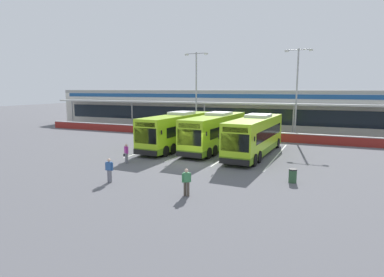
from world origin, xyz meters
name	(u,v)px	position (x,y,z in m)	size (l,w,h in m)	color
ground_plane	(189,163)	(0.00, 0.00, 0.00)	(200.00, 200.00, 0.00)	#56565B
terminal_building	(258,109)	(0.00, 26.91, 3.01)	(70.00, 13.00, 6.00)	beige
red_barrier_wall	(237,135)	(0.00, 14.50, 0.56)	(60.00, 0.40, 1.10)	maroon
coach_bus_leftmost	(178,131)	(-4.05, 6.07, 1.79)	(3.32, 12.25, 3.78)	#9ED11E
coach_bus_left_centre	(215,132)	(-0.09, 6.76, 1.79)	(3.32, 12.25, 3.78)	#9ED11E
coach_bus_centre	(255,136)	(4.28, 5.64, 1.79)	(3.32, 12.25, 3.78)	#9ED11E
bay_stripe_far_west	(159,146)	(-6.30, 6.00, 0.00)	(0.14, 13.00, 0.01)	silver
bay_stripe_west	(194,149)	(-2.10, 6.00, 0.00)	(0.14, 13.00, 0.01)	silver
bay_stripe_mid_west	(234,152)	(2.10, 6.00, 0.00)	(0.14, 13.00, 0.01)	silver
bay_stripe_centre	(277,156)	(6.30, 6.00, 0.00)	(0.14, 13.00, 0.01)	silver
pedestrian_with_handbag	(126,153)	(-4.91, -2.06, 0.86)	(0.62, 0.51, 1.62)	slate
pedestrian_in_dark_coat	(186,181)	(3.30, -7.86, 0.87)	(0.49, 0.38, 1.62)	#4C4238
pedestrian_child	(109,170)	(-2.54, -7.38, 0.87)	(0.54, 0.29, 1.62)	slate
lamp_post_west	(196,88)	(-6.26, 16.40, 6.29)	(3.24, 0.28, 11.00)	#9E9EA3
lamp_post_centre	(297,88)	(6.64, 17.47, 6.29)	(3.24, 0.28, 11.00)	#9E9EA3
litter_bin	(293,176)	(8.65, -2.57, 0.47)	(0.54, 0.54, 0.93)	#2D5133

